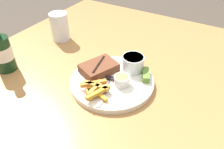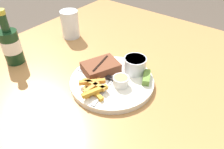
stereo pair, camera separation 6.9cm
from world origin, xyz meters
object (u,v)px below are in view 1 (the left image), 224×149
at_px(dinner_plate, 112,81).
at_px(fork_utensil, 105,93).
at_px(steak_portion, 99,68).
at_px(knife_utensil, 103,77).
at_px(coleslaw_cup, 133,62).
at_px(pickle_spear, 146,75).
at_px(dipping_sauce_cup, 122,80).
at_px(beer_bottle, 2,52).
at_px(drinking_glass, 60,27).

bearing_deg(dinner_plate, fork_utensil, -167.15).
xyz_separation_m(steak_portion, knife_utensil, (-0.02, -0.03, -0.01)).
xyz_separation_m(coleslaw_cup, knife_utensil, (-0.09, 0.06, -0.03)).
bearing_deg(steak_portion, pickle_spear, -70.39).
relative_size(dipping_sauce_cup, knife_utensil, 0.30).
height_order(dinner_plate, pickle_spear, pickle_spear).
bearing_deg(dinner_plate, dipping_sauce_cup, -97.54).
bearing_deg(coleslaw_cup, steak_portion, 126.94).
height_order(dipping_sauce_cup, pickle_spear, dipping_sauce_cup).
bearing_deg(pickle_spear, knife_utensil, 122.07).
distance_m(dinner_plate, dipping_sauce_cup, 0.05).
xyz_separation_m(steak_portion, pickle_spear, (0.05, -0.15, -0.01)).
relative_size(dinner_plate, pickle_spear, 4.02).
xyz_separation_m(beer_bottle, drinking_glass, (0.27, -0.02, -0.01)).
relative_size(pickle_spear, knife_utensil, 0.41).
xyz_separation_m(dinner_plate, dipping_sauce_cup, (-0.01, -0.04, 0.03)).
relative_size(dinner_plate, coleslaw_cup, 3.67).
height_order(steak_portion, dipping_sauce_cup, steak_portion).
bearing_deg(beer_bottle, steak_portion, -66.58).
height_order(pickle_spear, fork_utensil, pickle_spear).
height_order(steak_portion, fork_utensil, steak_portion).
relative_size(dinner_plate, beer_bottle, 1.35).
height_order(pickle_spear, beer_bottle, beer_bottle).
xyz_separation_m(fork_utensil, beer_bottle, (-0.05, 0.38, 0.05)).
relative_size(dinner_plate, steak_portion, 1.95).
xyz_separation_m(dipping_sauce_cup, beer_bottle, (-0.11, 0.40, 0.04)).
bearing_deg(drinking_glass, fork_utensil, -121.12).
bearing_deg(beer_bottle, pickle_spear, -67.80).
bearing_deg(beer_bottle, drinking_glass, -4.49).
bearing_deg(dipping_sauce_cup, dinner_plate, 82.46).
xyz_separation_m(pickle_spear, beer_bottle, (-0.18, 0.45, 0.04)).
relative_size(coleslaw_cup, pickle_spear, 1.09).
relative_size(coleslaw_cup, knife_utensil, 0.45).
height_order(dinner_plate, beer_bottle, beer_bottle).
bearing_deg(dipping_sauce_cup, drinking_glass, 68.19).
relative_size(beer_bottle, drinking_glass, 1.71).
height_order(coleslaw_cup, dipping_sauce_cup, coleslaw_cup).
bearing_deg(pickle_spear, drinking_glass, 79.34).
xyz_separation_m(pickle_spear, drinking_glass, (0.08, 0.43, 0.03)).
xyz_separation_m(dinner_plate, pickle_spear, (0.07, -0.09, 0.02)).
xyz_separation_m(steak_portion, dipping_sauce_cup, (-0.02, -0.10, 0.00)).
distance_m(pickle_spear, drinking_glass, 0.44).
distance_m(fork_utensil, knife_utensil, 0.08).
height_order(dinner_plate, knife_utensil, knife_utensil).
height_order(coleslaw_cup, pickle_spear, coleslaw_cup).
relative_size(steak_portion, coleslaw_cup, 1.88).
distance_m(steak_portion, drinking_glass, 0.31).
relative_size(steak_portion, pickle_spear, 2.06).
bearing_deg(beer_bottle, dinner_plate, -71.93).
distance_m(dinner_plate, drinking_glass, 0.38).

